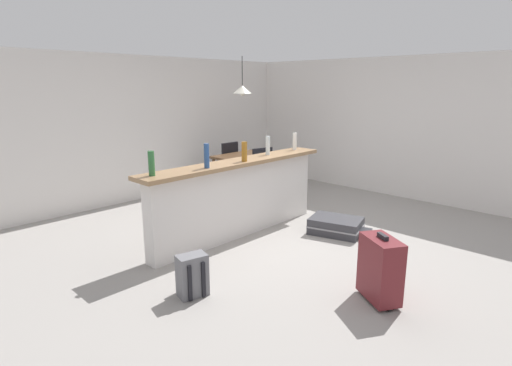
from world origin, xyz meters
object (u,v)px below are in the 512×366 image
Objects in this scene: dining_chair_near_partition at (266,172)px; suitcase_upright_maroon at (380,269)px; dining_table at (246,160)px; dining_chair_far_side at (227,163)px; suitcase_flat_charcoal at (336,226)px; pendant_lamp at (242,89)px; bottle_green at (151,163)px; backpack_grey at (192,276)px; bottle_amber at (244,152)px; bottle_white at (295,141)px; bottle_blue at (207,156)px; bottle_clear at (268,145)px.

dining_chair_near_partition is 3.61m from suitcase_upright_maroon.
dining_table is 0.56m from dining_chair_far_side.
suitcase_flat_charcoal is at bearing -104.72° from dining_table.
pendant_lamp reaches higher than dining_chair_near_partition.
dining_table is 4.16m from suitcase_upright_maroon.
backpack_grey is (-0.17, -0.88, -0.97)m from bottle_green.
bottle_amber is 1.91m from dining_chair_near_partition.
dining_table is 1.18× the size of dining_chair_far_side.
bottle_green is 1.31m from bottle_amber.
suitcase_flat_charcoal is at bearing -1.77° from backpack_grey.
bottle_green is at bearing 113.63° from suitcase_upright_maroon.
bottle_white is 1.56m from dining_table.
bottle_blue reaches higher than dining_table.
suitcase_flat_charcoal is at bearing -41.42° from bottle_amber.
backpack_grey is at bearing 130.14° from suitcase_upright_maroon.
bottle_blue is 1.10× the size of bottle_clear.
bottle_amber reaches higher than suitcase_upright_maroon.
dining_chair_far_side is 1.35× the size of pendant_lamp.
bottle_white is (1.21, 0.13, 0.00)m from bottle_amber.
dining_chair_far_side reaches higher than suitcase_upright_maroon.
backpack_grey is at bearing -152.71° from bottle_amber.
bottle_blue is 2.83m from pendant_lamp.
bottle_amber is 0.27× the size of dining_chair_far_side.
dining_chair_far_side is (1.59, 2.11, -0.65)m from bottle_amber.
backpack_grey is (-3.07, -2.87, -0.31)m from dining_chair_far_side.
bottle_clear is (1.90, 0.01, -0.00)m from bottle_green.
dining_table is 2.53m from suitcase_flat_charcoal.
bottle_green is 3.35m from pendant_lamp.
suitcase_upright_maroon is (-0.32, -2.13, -0.83)m from bottle_amber.
dining_table is at bearing 75.28° from suitcase_flat_charcoal.
dining_table is 0.59m from dining_chair_near_partition.
bottle_clear is at bearing -116.80° from dining_chair_far_side.
bottle_amber reaches higher than dining_chair_near_partition.
bottle_clear reaches higher than backpack_grey.
pendant_lamp is at bearing 38.16° from backpack_grey.
bottle_clear is at bearing -123.06° from pendant_lamp.
dining_chair_far_side is at bearing 34.45° from bottle_green.
bottle_green reaches higher than backpack_grey.
bottle_blue is 2.42m from dining_chair_near_partition.
bottle_green is 0.70m from bottle_blue.
backpack_grey is (-2.07, -0.89, -0.97)m from bottle_clear.
bottle_amber is 1.64m from suitcase_flat_charcoal.
backpack_grey is at bearing -142.76° from dining_table.
bottle_blue is at bearing -143.50° from pendant_lamp.
bottle_blue is 1.83m from bottle_white.
bottle_white is (0.62, 0.00, -0.00)m from bottle_clear.
bottle_green reaches higher than dining_chair_far_side.
dining_chair_near_partition is (2.11, 0.97, -0.66)m from bottle_blue.
dining_table reaches higher than suitcase_flat_charcoal.
bottle_green is at bearing 171.53° from bottle_blue.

